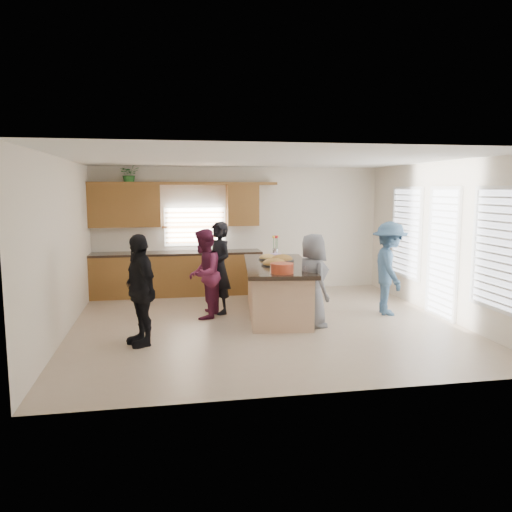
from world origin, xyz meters
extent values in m
plane|color=tan|center=(0.00, 0.00, 0.00)|extent=(6.50, 6.50, 0.00)
cube|color=silver|center=(0.00, 3.00, 1.40)|extent=(6.50, 0.02, 2.80)
cube|color=silver|center=(0.00, -3.00, 1.40)|extent=(6.50, 0.02, 2.80)
cube|color=silver|center=(-3.25, 0.00, 1.40)|extent=(0.02, 6.00, 2.80)
cube|color=silver|center=(3.25, 0.00, 1.40)|extent=(0.02, 6.00, 2.80)
cube|color=white|center=(0.00, 0.00, 2.80)|extent=(6.50, 6.00, 0.02)
cube|color=brown|center=(-1.43, 2.69, 0.45)|extent=(3.65, 0.62, 0.90)
cube|color=black|center=(-1.43, 2.69, 0.93)|extent=(3.70, 0.65, 0.05)
cube|color=brown|center=(-2.50, 2.82, 1.95)|extent=(1.50, 0.36, 0.90)
cube|color=brown|center=(0.05, 2.82, 1.95)|extent=(0.70, 0.36, 0.90)
cube|color=brown|center=(-1.23, 2.82, 2.43)|extent=(4.05, 0.40, 0.06)
cube|color=brown|center=(-1.00, 2.96, 1.48)|extent=(1.35, 0.08, 0.85)
cube|color=white|center=(3.22, 1.30, 1.42)|extent=(0.06, 1.10, 1.75)
cube|color=white|center=(3.22, -0.10, 1.17)|extent=(0.06, 0.85, 2.25)
cube|color=white|center=(3.22, -1.60, 1.42)|extent=(0.06, 1.10, 1.75)
cube|color=tan|center=(0.35, 0.64, 0.44)|extent=(1.33, 2.61, 0.88)
cube|color=black|center=(0.35, 0.64, 0.92)|extent=(1.50, 2.83, 0.07)
cube|color=black|center=(0.35, 0.64, 0.04)|extent=(1.24, 2.52, 0.08)
cylinder|color=black|center=(0.26, 0.45, 0.96)|extent=(0.48, 0.48, 0.02)
ellipsoid|color=#A97435|center=(0.26, 0.45, 0.98)|extent=(0.43, 0.43, 0.19)
cylinder|color=black|center=(0.53, 1.00, 0.96)|extent=(0.45, 0.45, 0.02)
ellipsoid|color=#A97435|center=(0.53, 1.00, 0.98)|extent=(0.40, 0.40, 0.18)
cylinder|color=black|center=(0.30, 1.23, 0.96)|extent=(0.37, 0.37, 0.02)
ellipsoid|color=tan|center=(0.30, 1.23, 0.98)|extent=(0.33, 0.33, 0.15)
cylinder|color=#B93E22|center=(0.20, -0.39, 1.03)|extent=(0.38, 0.38, 0.16)
cylinder|color=beige|center=(0.20, -0.39, 1.09)|extent=(0.31, 0.31, 0.04)
cylinder|color=white|center=(0.63, -0.36, 1.00)|extent=(0.09, 0.09, 0.11)
cylinder|color=#B98CCC|center=(0.55, 1.66, 0.97)|extent=(0.24, 0.24, 0.05)
cylinder|color=silver|center=(0.59, 1.86, 1.02)|extent=(0.11, 0.11, 0.14)
imported|color=#2D712D|center=(-2.37, 2.82, 2.62)|extent=(0.46, 0.42, 0.45)
imported|color=black|center=(-0.69, 0.93, 0.86)|extent=(0.63, 0.74, 1.72)
imported|color=#611D3A|center=(-0.99, 0.63, 0.80)|extent=(0.83, 0.94, 1.61)
imported|color=black|center=(-2.05, -0.77, 0.83)|extent=(0.76, 1.06, 1.66)
imported|color=#3A5C80|center=(2.39, 0.29, 0.86)|extent=(0.85, 1.22, 1.72)
imported|color=slate|center=(0.76, -0.27, 0.79)|extent=(0.62, 0.84, 1.58)
camera|label=1|loc=(-1.66, -8.20, 2.31)|focal=35.00mm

